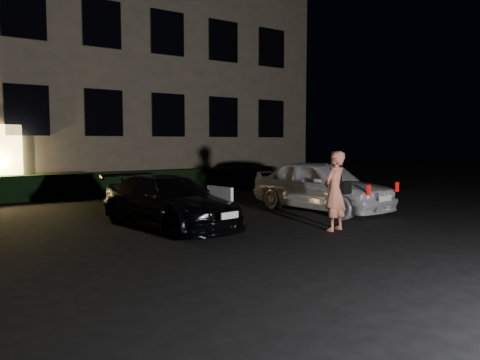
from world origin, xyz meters
TOP-DOWN VIEW (x-y plane):
  - ground at (0.00, 0.00)m, footprint 80.00×80.00m
  - building at (-0.00, 14.99)m, footprint 20.00×8.11m
  - hedge at (0.00, 10.50)m, footprint 15.00×0.70m
  - sedan at (-1.03, 3.49)m, footprint 2.18×4.25m
  - hatch at (3.59, 3.37)m, footprint 2.05×4.37m
  - man at (1.77, 1.05)m, footprint 0.79×0.56m

SIDE VIEW (x-z plane):
  - ground at x=0.00m, z-range 0.00..0.00m
  - hedge at x=0.00m, z-range 0.00..0.85m
  - sedan at x=-1.03m, z-range 0.00..1.18m
  - hatch at x=3.59m, z-range 0.00..1.45m
  - man at x=1.77m, z-range 0.00..1.74m
  - building at x=0.00m, z-range 0.00..12.00m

